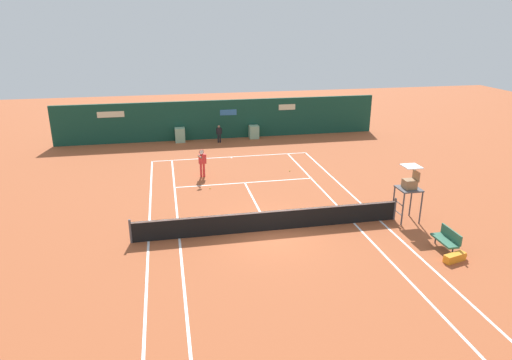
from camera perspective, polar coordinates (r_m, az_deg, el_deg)
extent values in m
plane|color=#A8512D|center=(20.52, 1.73, -6.32)|extent=(80.00, 80.00, 0.00)
cube|color=white|center=(31.27, -3.12, 2.90)|extent=(10.60, 0.10, 0.01)
cube|color=white|center=(20.09, -13.29, -7.46)|extent=(0.10, 23.40, 0.01)
cube|color=white|center=(20.07, -9.55, -7.22)|extent=(0.10, 23.40, 0.01)
cube|color=white|center=(21.70, 12.12, -5.27)|extent=(0.10, 23.40, 0.01)
cube|color=white|center=(22.23, 15.21, -4.92)|extent=(0.10, 23.40, 0.01)
cube|color=white|center=(26.30, -1.42, -0.34)|extent=(8.00, 0.10, 0.01)
cube|color=white|center=(23.37, -0.04, -2.96)|extent=(0.10, 6.40, 0.01)
cube|color=white|center=(31.13, -3.08, 2.82)|extent=(0.10, 0.24, 0.01)
cylinder|color=#4C4C51|center=(19.91, -15.42, -6.21)|extent=(0.10, 0.10, 1.07)
cylinder|color=#4C4C51|center=(22.33, 16.95, -3.49)|extent=(0.10, 0.10, 1.07)
cube|color=black|center=(20.31, 1.75, -5.12)|extent=(12.00, 0.03, 0.95)
cube|color=white|center=(20.13, 1.76, -3.97)|extent=(12.00, 0.04, 0.06)
cube|color=#144233|center=(36.00, -4.42, 7.56)|extent=(25.00, 0.24, 3.01)
cube|color=beige|center=(36.71, 3.90, 9.08)|extent=(1.35, 0.02, 0.44)
cube|color=#2D6BA8|center=(35.82, -3.48, 8.43)|extent=(1.30, 0.02, 0.44)
cube|color=beige|center=(35.68, -17.71, 7.81)|extent=(1.94, 0.02, 0.44)
cube|color=#8CB793|center=(35.44, -9.48, 5.57)|extent=(0.74, 0.70, 1.10)
cube|color=#8CB793|center=(36.07, -0.27, 6.03)|extent=(0.73, 0.70, 1.02)
cylinder|color=#47474C|center=(21.74, 17.87, -3.53)|extent=(0.07, 0.07, 1.56)
cylinder|color=#47474C|center=(22.46, 16.79, -2.66)|extent=(0.07, 0.07, 1.56)
cylinder|color=#47474C|center=(22.18, 19.91, -3.30)|extent=(0.07, 0.07, 1.56)
cylinder|color=#47474C|center=(22.89, 18.78, -2.46)|extent=(0.07, 0.07, 1.56)
cylinder|color=#47474C|center=(22.22, 17.24, -3.83)|extent=(0.04, 0.81, 0.04)
cylinder|color=#47474C|center=(22.04, 17.36, -2.71)|extent=(0.04, 0.81, 0.04)
cube|color=#47474C|center=(22.03, 18.56, -1.04)|extent=(1.00, 1.00, 0.06)
cube|color=olive|center=(21.95, 18.62, -0.48)|extent=(0.52, 0.56, 0.40)
cube|color=olive|center=(21.98, 19.38, 0.50)|extent=(0.06, 0.56, 0.45)
cube|color=white|center=(21.69, 18.86, 1.63)|extent=(0.76, 0.80, 0.04)
cylinder|color=#38383D|center=(19.89, 23.32, -8.32)|extent=(0.06, 0.06, 0.38)
cylinder|color=#38383D|center=(20.75, 21.52, -6.89)|extent=(0.06, 0.06, 0.38)
cube|color=#2D664C|center=(20.22, 22.48, -7.01)|extent=(0.48, 1.34, 0.08)
cube|color=#2D664C|center=(20.26, 23.22, -6.27)|extent=(0.06, 1.34, 0.42)
cube|color=orange|center=(19.60, 23.58, -8.87)|extent=(0.99, 0.53, 0.32)
sphere|color=orange|center=(19.94, 24.48, -8.52)|extent=(0.29, 0.29, 0.28)
cylinder|color=red|center=(27.39, -6.52, 1.26)|extent=(0.13, 0.13, 0.82)
cylinder|color=red|center=(27.32, -6.88, 1.20)|extent=(0.13, 0.13, 0.82)
cube|color=red|center=(27.15, -6.76, 2.63)|extent=(0.41, 0.30, 0.58)
sphere|color=#8C664C|center=(27.03, -6.80, 3.44)|extent=(0.23, 0.23, 0.23)
cylinder|color=white|center=(27.01, -6.80, 3.61)|extent=(0.21, 0.21, 0.06)
cylinder|color=red|center=(27.24, -6.31, 2.61)|extent=(0.09, 0.09, 0.55)
cylinder|color=#8C664C|center=(26.75, -7.01, 2.89)|extent=(0.24, 0.56, 0.09)
cylinder|color=black|center=(26.47, -6.80, 2.97)|extent=(0.03, 0.03, 0.22)
torus|color=#DB3838|center=(26.40, -6.82, 3.49)|extent=(0.30, 0.11, 0.30)
cylinder|color=silver|center=(26.40, -6.82, 3.49)|extent=(0.25, 0.08, 0.26)
cylinder|color=black|center=(34.96, -4.50, 5.24)|extent=(0.11, 0.11, 0.68)
cylinder|color=black|center=(34.94, -4.75, 5.22)|extent=(0.11, 0.11, 0.68)
cube|color=black|center=(34.81, -4.65, 6.15)|extent=(0.31, 0.17, 0.47)
sphere|color=#8C664C|center=(34.74, -4.66, 6.68)|extent=(0.19, 0.19, 0.19)
cylinder|color=black|center=(34.85, -4.34, 6.11)|extent=(0.07, 0.07, 0.46)
cylinder|color=black|center=(34.80, -4.96, 6.08)|extent=(0.07, 0.07, 0.46)
sphere|color=#CCE033|center=(28.32, 4.23, 1.15)|extent=(0.07, 0.07, 0.07)
sphere|color=#CCE033|center=(26.47, 7.60, -0.31)|extent=(0.07, 0.07, 0.07)
sphere|color=#CCE033|center=(25.47, -5.76, -1.04)|extent=(0.07, 0.07, 0.07)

